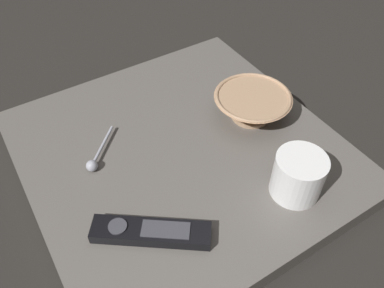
{
  "coord_description": "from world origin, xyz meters",
  "views": [
    {
      "loc": [
        -0.27,
        -0.47,
        0.62
      ],
      "look_at": [
        0.01,
        -0.02,
        0.06
      ],
      "focal_mm": 36.48,
      "sensor_mm": 36.0,
      "label": 1
    }
  ],
  "objects_px": {
    "cereal_bowl": "(253,105)",
    "coffee_mug": "(298,176)",
    "tv_remote_near": "(151,232)",
    "teaspoon": "(95,160)"
  },
  "relations": [
    {
      "from": "coffee_mug",
      "to": "teaspoon",
      "type": "relative_size",
      "value": 1.0
    },
    {
      "from": "coffee_mug",
      "to": "teaspoon",
      "type": "xyz_separation_m",
      "value": [
        -0.28,
        0.25,
        -0.03
      ]
    },
    {
      "from": "teaspoon",
      "to": "tv_remote_near",
      "type": "bearing_deg",
      "value": -84.61
    },
    {
      "from": "cereal_bowl",
      "to": "teaspoon",
      "type": "bearing_deg",
      "value": 171.58
    },
    {
      "from": "cereal_bowl",
      "to": "teaspoon",
      "type": "relative_size",
      "value": 1.81
    },
    {
      "from": "cereal_bowl",
      "to": "coffee_mug",
      "type": "distance_m",
      "value": 0.21
    },
    {
      "from": "cereal_bowl",
      "to": "tv_remote_near",
      "type": "relative_size",
      "value": 0.89
    },
    {
      "from": "cereal_bowl",
      "to": "coffee_mug",
      "type": "xyz_separation_m",
      "value": [
        -0.06,
        -0.2,
        0.01
      ]
    },
    {
      "from": "cereal_bowl",
      "to": "coffee_mug",
      "type": "height_order",
      "value": "coffee_mug"
    },
    {
      "from": "coffee_mug",
      "to": "teaspoon",
      "type": "height_order",
      "value": "coffee_mug"
    }
  ]
}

